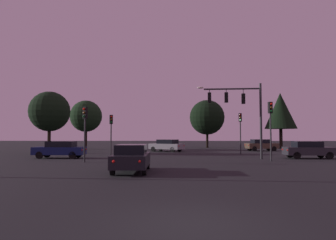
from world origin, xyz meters
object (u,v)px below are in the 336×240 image
Objects in this scene: car_nearside_lane at (132,158)px; tree_behind_sign at (86,116)px; car_crossing_left at (60,149)px; tree_right_cluster at (207,117)px; traffic_light_median at (85,123)px; car_far_lane at (167,145)px; tree_left_far at (280,111)px; traffic_light_far_side at (111,127)px; traffic_signal_mast_arm at (240,106)px; car_crossing_right at (308,149)px; traffic_light_corner_right at (271,119)px; traffic_light_corner_left at (240,125)px; car_parked_lot at (261,145)px; tree_center_horizon at (50,112)px.

car_nearside_lane is 0.62× the size of tree_behind_sign.
car_nearside_lane is at bearing -51.56° from car_crossing_left.
car_crossing_left is 17.33m from tree_behind_sign.
traffic_light_median is at bearing -114.19° from tree_right_cluster.
traffic_light_median is 29.89m from tree_right_cluster.
tree_left_far is (17.65, 9.38, 5.10)m from car_far_lane.
traffic_light_far_side reaches higher than car_crossing_left.
traffic_signal_mast_arm is at bearing 49.27° from car_nearside_lane.
car_crossing_right is at bearing 0.21° from car_crossing_left.
car_nearside_lane is 21.14m from car_far_lane.
tree_right_cluster is at bearing 59.99° from traffic_light_far_side.
tree_left_far is at bearing 27.99° from car_far_lane.
traffic_signal_mast_arm reaches higher than traffic_light_corner_right.
traffic_light_corner_left is at bearing 12.38° from traffic_light_far_side.
traffic_light_corner_left is 7.72m from car_crossing_right.
car_parked_lot is at bearing 59.13° from car_nearside_lane.
traffic_signal_mast_arm reaches higher than car_parked_lot.
traffic_light_median is 5.81m from car_crossing_left.
traffic_light_median is 7.58m from car_nearside_lane.
traffic_light_corner_left is 17.04m from traffic_light_median.
traffic_signal_mast_arm is 1.53× the size of car_parked_lot.
traffic_light_corner_right reaches higher than car_crossing_right.
traffic_light_corner_right is at bearing -9.22° from car_crossing_left.
traffic_light_far_side is 20.72m from car_parked_lot.
tree_behind_sign is (-6.65, 13.82, 1.95)m from traffic_light_far_side.
traffic_signal_mast_arm is 1.57× the size of traffic_light_median.
traffic_light_corner_left is 0.95× the size of traffic_light_corner_right.
car_far_lane is at bearing 86.19° from car_nearside_lane.
car_far_lane is at bearing 146.03° from traffic_light_corner_left.
car_crossing_right is at bearing 12.77° from traffic_light_median.
car_crossing_left is at bearing -144.66° from traffic_light_far_side.
traffic_light_median is 0.53× the size of tree_right_cluster.
car_parked_lot is 26.80m from tree_center_horizon.
traffic_signal_mast_arm is 23.73m from tree_left_far.
tree_left_far reaches higher than tree_behind_sign.
car_nearside_lane is at bearing -68.35° from tree_behind_sign.
tree_right_cluster reaches higher than car_crossing_right.
traffic_signal_mast_arm reaches higher than traffic_light_far_side.
traffic_light_corner_right is at bearing -85.29° from tree_right_cluster.
car_nearside_lane is 36.30m from tree_left_far.
tree_center_horizon is 0.89× the size of tree_right_cluster.
car_crossing_right and car_far_lane have the same top height.
traffic_light_corner_right is 1.09× the size of car_parked_lot.
tree_right_cluster is (-0.32, 23.52, 0.41)m from traffic_signal_mast_arm.
car_crossing_right is (22.03, 0.08, -0.00)m from car_crossing_left.
car_crossing_left is at bearing -60.66° from tree_center_horizon.
traffic_light_far_side is 0.57× the size of tree_behind_sign.
traffic_light_corner_right is at bearing 35.15° from car_nearside_lane.
tree_right_cluster is (18.34, 6.43, 0.20)m from tree_behind_sign.
car_crossing_left is 34.26m from tree_left_far.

